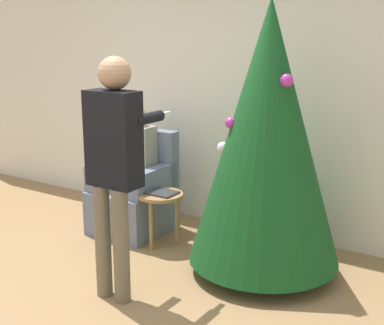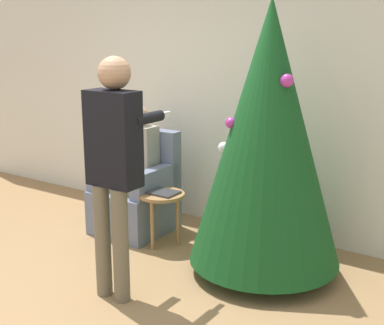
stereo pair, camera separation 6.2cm
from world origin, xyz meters
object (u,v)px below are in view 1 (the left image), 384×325
person_seated (132,164)px  christmas_tree (267,135)px  armchair (135,196)px  person_standing (114,157)px  side_stool (160,202)px

person_seated → christmas_tree: bearing=-5.6°
christmas_tree → person_seated: size_ratio=1.76×
armchair → person_seated: 0.34m
christmas_tree → person_standing: christmas_tree is taller
armchair → person_seated: person_seated is taller
christmas_tree → side_stool: christmas_tree is taller
christmas_tree → side_stool: (-1.05, -0.01, -0.74)m
christmas_tree → person_seated: (-1.49, 0.15, -0.47)m
christmas_tree → side_stool: bearing=-179.7°
armchair → side_stool: bearing=-22.0°
person_seated → person_standing: (0.75, -1.11, 0.39)m
armchair → side_stool: size_ratio=1.98×
armchair → christmas_tree: bearing=-6.7°
armchair → person_seated: size_ratio=0.79×
armchair → person_seated: bearing=-90.0°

